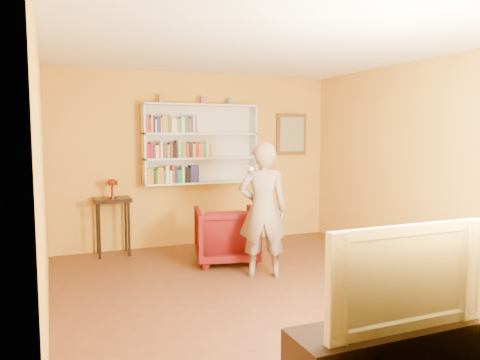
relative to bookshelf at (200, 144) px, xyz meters
name	(u,v)px	position (x,y,z in m)	size (l,w,h in m)	color
room_shell	(265,201)	(0.00, -2.41, -0.58)	(5.30, 5.80, 2.88)	#492717
bookshelf	(200,144)	(0.00, 0.00, 0.00)	(1.80, 0.29, 1.23)	silver
books_row_lower	(173,175)	(-0.46, -0.11, -0.46)	(0.79, 0.19, 0.27)	#BC9021
books_row_middle	(180,150)	(-0.35, -0.11, -0.09)	(1.00, 0.18, 0.27)	maroon
books_row_upper	(171,125)	(-0.48, -0.11, 0.30)	(0.76, 0.19, 0.27)	maroon
ornament_left	(162,99)	(-0.60, -0.06, 0.68)	(0.09, 0.09, 0.12)	#A3592E
ornament_centre	(203,100)	(0.04, -0.06, 0.68)	(0.08, 0.08, 0.12)	#A53751
ornament_right	(230,102)	(0.48, -0.06, 0.67)	(0.07, 0.07, 0.10)	slate
framed_painting	(291,134)	(1.65, 0.05, 0.16)	(0.55, 0.05, 0.70)	#583419
console_table	(112,208)	(-1.37, -0.16, -0.90)	(0.51, 0.39, 0.84)	black
ruby_lustre	(112,184)	(-1.37, -0.16, -0.56)	(0.17, 0.16, 0.27)	maroon
armchair	(226,235)	(0.01, -1.15, -1.21)	(0.82, 0.84, 0.76)	#400409
person	(263,210)	(0.21, -1.90, -0.77)	(0.60, 0.40, 1.66)	#746155
game_remote	(249,168)	(-0.09, -2.17, -0.23)	(0.04, 0.15, 0.04)	white
television	(395,273)	(-0.13, -4.66, -0.74)	(1.18, 0.16, 0.68)	black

